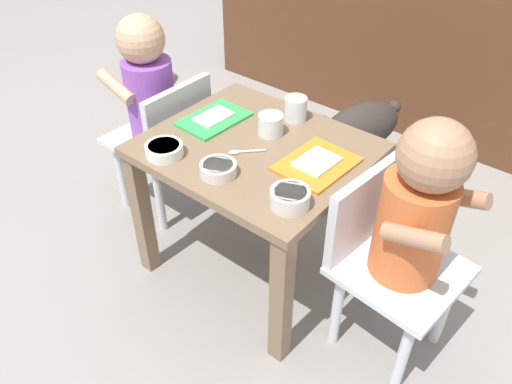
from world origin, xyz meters
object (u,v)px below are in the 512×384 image
Objects in this scene: dog at (353,131)px; food_tray_left at (214,119)px; cereal_bowl_left_side at (218,169)px; veggie_bowl_far at (164,149)px; seated_child_left at (153,97)px; seated_child_right at (410,219)px; dining_table at (256,171)px; cereal_bowl_right_side at (290,198)px; spoon_by_left_tray at (243,152)px; food_tray_right at (317,164)px; water_cup_right at (296,110)px; water_cup_left at (271,126)px.

food_tray_left is (-0.17, -0.55, 0.24)m from dog.
food_tray_left is 0.26m from cereal_bowl_left_side.
seated_child_left is at bearing 143.67° from veggie_bowl_far.
seated_child_right reaches higher than cereal_bowl_left_side.
cereal_bowl_right_side reaches higher than dining_table.
cereal_bowl_right_side is at bearing -23.31° from food_tray_left.
seated_child_left is 8.69× the size of spoon_by_left_tray.
cereal_bowl_right_side is (0.40, -0.17, 0.02)m from food_tray_left.
veggie_bowl_far is (0.02, -0.21, 0.01)m from food_tray_left.
seated_child_right is 7.65× the size of cereal_bowl_left_side.
food_tray_right is at bearing 21.85° from spoon_by_left_tray.
seated_child_left is at bearing 178.10° from seated_child_right.
water_cup_right is 0.86× the size of spoon_by_left_tray.
food_tray_right is 2.21× the size of cereal_bowl_right_side.
cereal_bowl_right_side is (0.37, 0.04, 0.01)m from veggie_bowl_far.
food_tray_left reaches higher than dining_table.
cereal_bowl_left_side is at bearing -88.95° from water_cup_right.
cereal_bowl_left_side reaches higher than food_tray_right.
water_cup_right is (0.45, 0.15, 0.05)m from seated_child_left.
seated_child_right reaches higher than dog.
water_cup_right reaches higher than water_cup_left.
dog is 6.72× the size of water_cup_right.
cereal_bowl_right_side is at bearing -76.88° from food_tray_right.
dog is at bearing 108.94° from food_tray_right.
water_cup_left is (0.44, 0.04, 0.04)m from seated_child_left.
seated_child_right is 0.46m from spoon_by_left_tray.
seated_child_left reaches higher than veggie_bowl_far.
food_tray_right is at bearing 8.35° from dining_table.
cereal_bowl_right_side reaches higher than cereal_bowl_left_side.
spoon_by_left_tray is (0.00, -0.12, -0.02)m from water_cup_left.
food_tray_left is at bearing 157.04° from spoon_by_left_tray.
water_cup_right is at bearing 89.05° from dining_table.
spoon_by_left_tray is (0.44, -0.08, 0.02)m from seated_child_left.
dog is at bearing 128.73° from seated_child_right.
water_cup_left is at bearing -95.42° from water_cup_right.
food_tray_left is at bearing -107.08° from dog.
food_tray_left is 2.89× the size of water_cup_left.
seated_child_left reaches higher than spoon_by_left_tray.
veggie_bowl_far is at bearing -130.23° from dining_table.
seated_child_left reaches higher than dining_table.
cereal_bowl_left_side is at bearing -176.01° from cereal_bowl_right_side.
seated_child_left is at bearing -161.67° from water_cup_right.
dining_table is 0.82× the size of seated_child_right.
seated_child_left is 0.48m from water_cup_right.
food_tray_left is 0.43m from cereal_bowl_right_side.
seated_child_left is 0.99× the size of seated_child_right.
water_cup_left is at bearing 136.09° from cereal_bowl_right_side.
food_tray_right is 2.06× the size of veggie_bowl_far.
seated_child_left is 1.51× the size of dog.
water_cup_left is (0.17, 0.05, 0.02)m from food_tray_left.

